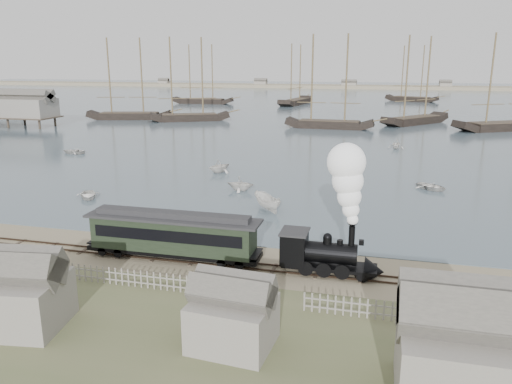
# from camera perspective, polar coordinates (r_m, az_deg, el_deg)

# --- Properties ---
(ground) EXTENTS (600.00, 600.00, 0.00)m
(ground) POSITION_cam_1_polar(r_m,az_deg,el_deg) (37.70, -0.30, -7.35)
(ground) COLOR gray
(ground) RESTS_ON ground
(harbor_water) EXTENTS (600.00, 336.00, 0.06)m
(harbor_water) POSITION_cam_1_polar(r_m,az_deg,el_deg) (204.52, 11.85, 10.40)
(harbor_water) COLOR #465764
(harbor_water) RESTS_ON ground
(rail_track) EXTENTS (120.00, 1.80, 0.16)m
(rail_track) POSITION_cam_1_polar(r_m,az_deg,el_deg) (35.90, -1.11, -8.45)
(rail_track) COLOR #31241B
(rail_track) RESTS_ON ground
(picket_fence_west) EXTENTS (19.00, 0.10, 1.20)m
(picket_fence_west) POSITION_cam_1_polar(r_m,az_deg,el_deg) (33.94, -14.24, -10.42)
(picket_fence_west) COLOR gray
(picket_fence_west) RESTS_ON ground
(picket_fence_east) EXTENTS (15.00, 0.10, 1.20)m
(picket_fence_east) POSITION_cam_1_polar(r_m,az_deg,el_deg) (30.13, 20.22, -14.29)
(picket_fence_east) COLOR gray
(picket_fence_east) RESTS_ON ground
(shed_left) EXTENTS (5.00, 4.00, 4.10)m
(shed_left) POSITION_cam_1_polar(r_m,az_deg,el_deg) (31.38, -25.38, -13.63)
(shed_left) COLOR gray
(shed_left) RESTS_ON ground
(shed_mid) EXTENTS (4.00, 3.50, 3.60)m
(shed_mid) POSITION_cam_1_polar(r_m,az_deg,el_deg) (26.87, -2.65, -17.08)
(shed_mid) COLOR gray
(shed_mid) RESTS_ON ground
(far_spit) EXTENTS (500.00, 20.00, 1.80)m
(far_spit) POSITION_cam_1_polar(r_m,az_deg,el_deg) (284.33, 12.61, 11.46)
(far_spit) COLOR gray
(far_spit) RESTS_ON ground
(locomotive) EXTENTS (7.01, 2.62, 8.74)m
(locomotive) POSITION_cam_1_polar(r_m,az_deg,el_deg) (33.47, 9.79, -3.10)
(locomotive) COLOR black
(locomotive) RESTS_ON ground
(passenger_coach) EXTENTS (13.02, 2.51, 3.16)m
(passenger_coach) POSITION_cam_1_polar(r_m,az_deg,el_deg) (36.94, -9.48, -4.70)
(passenger_coach) COLOR black
(passenger_coach) RESTS_ON ground
(beached_dinghy) EXTENTS (2.57, 3.53, 0.72)m
(beached_dinghy) POSITION_cam_1_polar(r_m,az_deg,el_deg) (38.70, -5.32, -6.25)
(beached_dinghy) COLOR silver
(beached_dinghy) RESTS_ON ground
(rowboat_0) EXTENTS (4.17, 3.88, 0.70)m
(rowboat_0) POSITION_cam_1_polar(r_m,az_deg,el_deg) (55.97, -18.65, -0.32)
(rowboat_0) COLOR silver
(rowboat_0) RESTS_ON harbor_water
(rowboat_1) EXTENTS (2.77, 3.18, 1.62)m
(rowboat_1) POSITION_cam_1_polar(r_m,az_deg,el_deg) (56.09, -1.80, 0.97)
(rowboat_1) COLOR silver
(rowboat_1) RESTS_ON harbor_water
(rowboat_2) EXTENTS (3.95, 3.88, 1.56)m
(rowboat_2) POSITION_cam_1_polar(r_m,az_deg,el_deg) (48.66, 1.24, -1.20)
(rowboat_2) COLOR silver
(rowboat_2) RESTS_ON harbor_water
(rowboat_3) EXTENTS (4.27, 4.44, 0.75)m
(rowboat_3) POSITION_cam_1_polar(r_m,az_deg,el_deg) (59.97, 19.44, 0.61)
(rowboat_3) COLOR silver
(rowboat_3) RESTS_ON harbor_water
(rowboat_6) EXTENTS (2.77, 3.79, 0.77)m
(rowboat_6) POSITION_cam_1_polar(r_m,az_deg,el_deg) (84.23, -20.15, 4.41)
(rowboat_6) COLOR silver
(rowboat_6) RESTS_ON harbor_water
(rowboat_7) EXTENTS (3.42, 3.08, 1.60)m
(rowboat_7) POSITION_cam_1_polar(r_m,az_deg,el_deg) (86.79, 15.74, 5.31)
(rowboat_7) COLOR silver
(rowboat_7) RESTS_ON harbor_water
(rowboat_8) EXTENTS (4.41, 4.26, 1.78)m
(rowboat_8) POSITION_cam_1_polar(r_m,az_deg,el_deg) (65.46, -4.21, 3.00)
(rowboat_8) COLOR silver
(rowboat_8) RESTS_ON harbor_water
(schooner_0) EXTENTS (21.28, 10.12, 20.00)m
(schooner_0) POSITION_cam_1_polar(r_m,az_deg,el_deg) (130.66, -14.51, 12.42)
(schooner_0) COLOR black
(schooner_0) RESTS_ON harbor_water
(schooner_1) EXTENTS (19.35, 12.55, 20.00)m
(schooner_1) POSITION_cam_1_polar(r_m,az_deg,el_deg) (124.16, -7.75, 12.65)
(schooner_1) COLOR black
(schooner_1) RESTS_ON harbor_water
(schooner_2) EXTENTS (19.19, 5.18, 20.00)m
(schooner_2) POSITION_cam_1_polar(r_m,az_deg,el_deg) (110.11, 8.54, 12.38)
(schooner_2) COLOR black
(schooner_2) RESTS_ON harbor_water
(schooner_3) EXTENTS (16.64, 18.91, 20.00)m
(schooner_3) POSITION_cam_1_polar(r_m,az_deg,el_deg) (122.59, 18.07, 12.05)
(schooner_3) COLOR black
(schooner_3) RESTS_ON harbor_water
(schooner_4) EXTENTS (23.32, 16.24, 20.00)m
(schooner_4) POSITION_cam_1_polar(r_m,az_deg,el_deg) (118.61, 27.13, 11.12)
(schooner_4) COLOR black
(schooner_4) RESTS_ON harbor_water
(schooner_6) EXTENTS (21.25, 5.87, 20.00)m
(schooner_6) POSITION_cam_1_polar(r_m,az_deg,el_deg) (176.23, -6.18, 13.25)
(schooner_6) COLOR black
(schooner_6) RESTS_ON harbor_water
(schooner_7) EXTENTS (9.20, 24.01, 20.00)m
(schooner_7) POSITION_cam_1_polar(r_m,az_deg,el_deg) (172.81, 4.62, 13.26)
(schooner_7) COLOR black
(schooner_7) RESTS_ON harbor_water
(schooner_8) EXTENTS (19.16, 11.59, 20.00)m
(schooner_8) POSITION_cam_1_polar(r_m,az_deg,el_deg) (193.78, 17.55, 12.79)
(schooner_8) COLOR black
(schooner_8) RESTS_ON harbor_water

